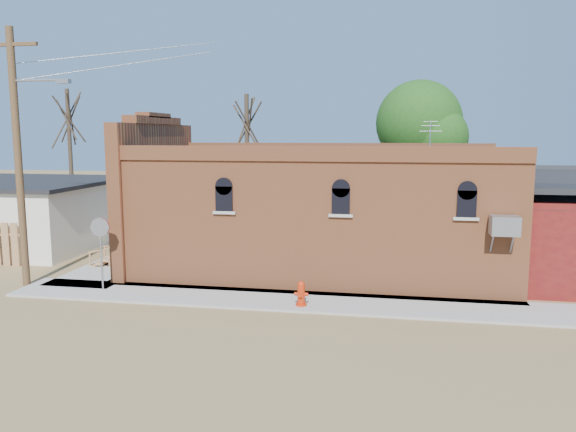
% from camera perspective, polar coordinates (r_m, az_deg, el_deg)
% --- Properties ---
extents(ground, '(120.00, 120.00, 0.00)m').
position_cam_1_polar(ground, '(17.89, -5.05, -9.27)').
color(ground, olive).
rests_on(ground, ground).
extents(sidewalk_south, '(19.00, 2.20, 0.08)m').
position_cam_1_polar(sidewalk_south, '(18.40, 0.26, -8.60)').
color(sidewalk_south, '#9E9991').
rests_on(sidewalk_south, ground).
extents(sidewalk_west, '(2.60, 10.00, 0.08)m').
position_cam_1_polar(sidewalk_west, '(25.49, -15.26, -4.10)').
color(sidewalk_west, '#9E9991').
rests_on(sidewalk_west, ground).
extents(brick_bar, '(16.40, 7.97, 6.30)m').
position_cam_1_polar(brick_bar, '(22.33, 2.66, 0.45)').
color(brick_bar, '#B76338').
rests_on(brick_bar, ground).
extents(utility_pole, '(3.12, 0.26, 9.00)m').
position_cam_1_polar(utility_pole, '(21.73, -25.65, 5.87)').
color(utility_pole, '#4E301F').
rests_on(utility_pole, ground).
extents(tree_bare_near, '(2.80, 2.80, 7.65)m').
position_cam_1_polar(tree_bare_near, '(30.39, -4.21, 9.38)').
color(tree_bare_near, '#483829').
rests_on(tree_bare_near, ground).
extents(tree_bare_far, '(2.80, 2.80, 8.16)m').
position_cam_1_polar(tree_bare_far, '(35.65, -21.42, 9.31)').
color(tree_bare_far, '#483829').
rests_on(tree_bare_far, ground).
extents(tree_leafy, '(4.40, 4.40, 8.15)m').
position_cam_1_polar(tree_leafy, '(29.98, 13.17, 9.14)').
color(tree_leafy, '#483829').
rests_on(tree_leafy, ground).
extents(fire_hydrant, '(0.43, 0.39, 0.79)m').
position_cam_1_polar(fire_hydrant, '(17.66, 1.34, -7.87)').
color(fire_hydrant, red).
rests_on(fire_hydrant, sidewalk_south).
extents(stop_sign, '(0.68, 0.14, 2.50)m').
position_cam_1_polar(stop_sign, '(20.26, -18.52, -1.75)').
color(stop_sign, gray).
rests_on(stop_sign, sidewalk_south).
extents(trash_barrel, '(0.61, 0.61, 0.74)m').
position_cam_1_polar(trash_barrel, '(24.60, -14.72, -3.55)').
color(trash_barrel, navy).
rests_on(trash_barrel, sidewalk_west).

